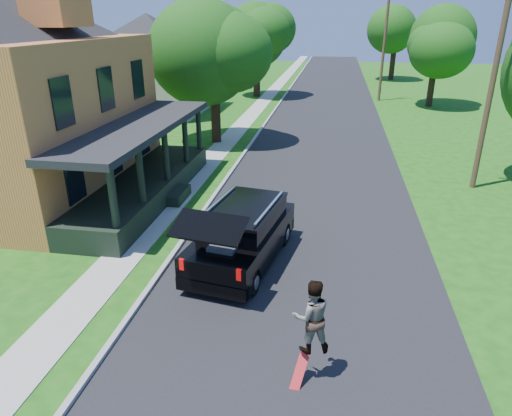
# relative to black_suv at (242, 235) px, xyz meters

# --- Properties ---
(ground) EXTENTS (140.00, 140.00, 0.00)m
(ground) POSITION_rel_black_suv_xyz_m (1.83, -1.50, -0.92)
(ground) COLOR #164E0F
(ground) RESTS_ON ground
(street) EXTENTS (8.00, 120.00, 0.02)m
(street) POSITION_rel_black_suv_xyz_m (1.83, 18.50, -0.92)
(street) COLOR black
(street) RESTS_ON ground
(curb) EXTENTS (0.15, 120.00, 0.12)m
(curb) POSITION_rel_black_suv_xyz_m (-2.22, 18.50, -0.92)
(curb) COLOR #969691
(curb) RESTS_ON ground
(sidewalk) EXTENTS (1.30, 120.00, 0.03)m
(sidewalk) POSITION_rel_black_suv_xyz_m (-3.77, 18.50, -0.92)
(sidewalk) COLOR gray
(sidewalk) RESTS_ON ground
(front_walk) EXTENTS (6.50, 1.20, 0.03)m
(front_walk) POSITION_rel_black_suv_xyz_m (-7.67, 4.50, -0.92)
(front_walk) COLOR gray
(front_walk) RESTS_ON ground
(neighbor_house_mid) EXTENTS (12.78, 12.78, 8.30)m
(neighbor_house_mid) POSITION_rel_black_suv_xyz_m (-11.67, 22.50, 3.27)
(neighbor_house_mid) COLOR #9E988C
(neighbor_house_mid) RESTS_ON ground
(neighbor_house_far) EXTENTS (12.78, 12.78, 8.30)m
(neighbor_house_far) POSITION_rel_black_suv_xyz_m (-11.67, 38.50, 3.27)
(neighbor_house_far) COLOR #9E988C
(neighbor_house_far) RESTS_ON ground
(black_suv) EXTENTS (2.72, 5.40, 2.40)m
(black_suv) POSITION_rel_black_suv_xyz_m (0.00, 0.00, 0.00)
(black_suv) COLOR black
(black_suv) RESTS_ON ground
(skateboarder) EXTENTS (0.91, 0.80, 1.59)m
(skateboarder) POSITION_rel_black_suv_xyz_m (2.31, -4.50, 0.57)
(skateboarder) COLOR black
(skateboarder) RESTS_ON ground
(skateboard) EXTENTS (0.37, 0.55, 0.63)m
(skateboard) POSITION_rel_black_suv_xyz_m (2.13, -4.73, -0.66)
(skateboard) COLOR #B60F13
(skateboard) RESTS_ON ground
(tree_left_mid) EXTENTS (6.39, 6.17, 8.96)m
(tree_left_mid) POSITION_rel_black_suv_xyz_m (-4.41, 13.98, 4.94)
(tree_left_mid) COLOR black
(tree_left_mid) RESTS_ON ground
(tree_left_far) EXTENTS (6.87, 7.03, 8.93)m
(tree_left_far) POSITION_rel_black_suv_xyz_m (-4.85, 31.10, 4.87)
(tree_left_far) COLOR black
(tree_left_far) RESTS_ON ground
(tree_right_mid) EXTENTS (5.87, 5.65, 7.97)m
(tree_right_mid) POSITION_rel_black_suv_xyz_m (10.21, 28.47, 4.28)
(tree_right_mid) COLOR black
(tree_right_mid) RESTS_ON ground
(tree_right_far) EXTENTS (6.97, 6.64, 8.66)m
(tree_right_far) POSITION_rel_black_suv_xyz_m (8.81, 45.96, 4.76)
(tree_right_far) COLOR black
(tree_right_far) RESTS_ON ground
(utility_pole_near) EXTENTS (1.42, 0.24, 8.29)m
(utility_pole_near) POSITION_rel_black_suv_xyz_m (8.70, 8.19, 3.35)
(utility_pole_near) COLOR #503625
(utility_pole_near) RESTS_ON ground
(utility_pole_far) EXTENTS (1.47, 0.25, 8.94)m
(utility_pole_far) POSITION_rel_black_suv_xyz_m (6.33, 30.64, 3.69)
(utility_pole_far) COLOR #503625
(utility_pole_far) RESTS_ON ground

